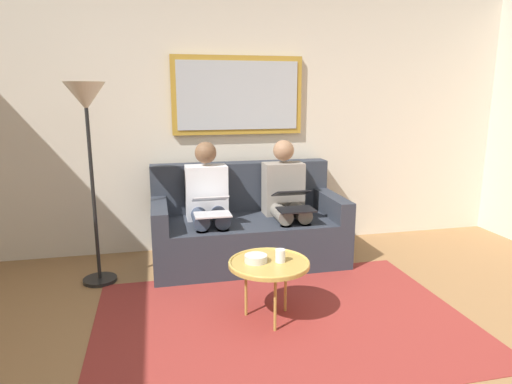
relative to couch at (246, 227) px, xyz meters
name	(u,v)px	position (x,y,z in m)	size (l,w,h in m)	color
wall_rear	(236,121)	(0.00, -0.48, 0.99)	(6.00, 0.12, 2.60)	beige
area_rug	(283,320)	(0.00, 1.27, -0.31)	(2.60, 1.80, 0.01)	maroon
couch	(246,227)	(0.00, 0.00, 0.00)	(1.77, 0.90, 0.90)	#2D333D
framed_mirror	(238,95)	(0.00, -0.39, 1.24)	(1.30, 0.05, 0.76)	#B7892D
coffee_table	(269,264)	(0.09, 1.22, 0.10)	(0.57, 0.57, 0.44)	tan
cup	(280,256)	(0.01, 1.23, 0.16)	(0.07, 0.07, 0.09)	silver
bowl	(256,258)	(0.18, 1.19, 0.14)	(0.16, 0.16, 0.05)	beige
person_left	(286,197)	(-0.37, 0.07, 0.30)	(0.38, 0.58, 1.14)	gray
laptop_black	(293,200)	(-0.37, 0.30, 0.32)	(0.32, 0.38, 0.17)	black
person_right	(208,201)	(0.37, 0.07, 0.30)	(0.38, 0.58, 1.14)	silver
laptop_silver	(211,205)	(0.37, 0.31, 0.31)	(0.31, 0.35, 0.15)	silver
standing_lamp	(87,119)	(1.33, 0.27, 1.06)	(0.32, 0.32, 1.66)	black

